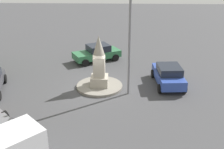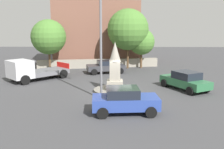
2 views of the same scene
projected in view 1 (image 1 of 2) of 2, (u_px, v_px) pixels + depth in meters
The scene contains 7 objects.
ground_plane at pixel (100, 87), 19.64m from camera, with size 80.00×80.00×0.00m, color #424244.
traffic_island at pixel (100, 86), 19.60m from camera, with size 3.30×3.30×0.17m, color gray.
monument at pixel (99, 64), 18.93m from camera, with size 1.21×1.21×3.66m.
streetlamp at pixel (130, 23), 16.80m from camera, with size 2.75×0.28×8.15m.
car_blue_parked_left at pixel (168, 75), 19.72m from camera, with size 3.95×2.17×1.53m.
car_green_waiting at pixel (97, 53), 24.48m from camera, with size 3.53×4.47×1.48m.
truck_white_far_side at pixel (5, 141), 12.31m from camera, with size 5.35×5.39×1.99m.
Camera 1 is at (17.67, 1.52, 8.54)m, focal length 43.64 mm.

